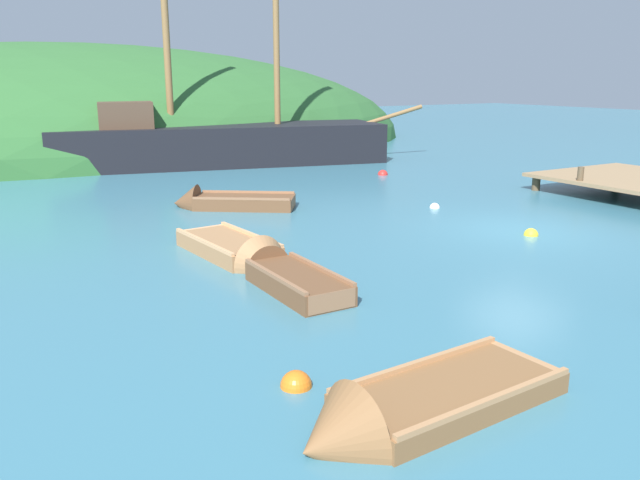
{
  "coord_description": "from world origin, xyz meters",
  "views": [
    {
      "loc": [
        -12.69,
        -11.26,
        3.89
      ],
      "look_at": [
        -5.72,
        0.53,
        0.39
      ],
      "focal_mm": 35.97,
      "sensor_mm": 36.0,
      "label": 1
    }
  ],
  "objects_px": {
    "sailing_ship": "(218,150)",
    "rowboat_outer_right": "(241,255)",
    "buoy_white": "(435,208)",
    "buoy_orange": "(296,386)",
    "buoy_yellow": "(531,235)",
    "rowboat_outer_left": "(225,204)",
    "rowboat_portside": "(407,414)",
    "buoy_red": "(383,175)",
    "rowboat_near_dock": "(286,279)"
  },
  "relations": [
    {
      "from": "rowboat_outer_left",
      "to": "buoy_yellow",
      "type": "xyz_separation_m",
      "value": [
        5.31,
        -7.17,
        -0.13
      ]
    },
    {
      "from": "rowboat_outer_right",
      "to": "buoy_red",
      "type": "relative_size",
      "value": 8.73
    },
    {
      "from": "sailing_ship",
      "to": "buoy_orange",
      "type": "xyz_separation_m",
      "value": [
        -7.29,
        -20.82,
        -0.66
      ]
    },
    {
      "from": "buoy_white",
      "to": "buoy_red",
      "type": "bearing_deg",
      "value": 67.31
    },
    {
      "from": "rowboat_near_dock",
      "to": "buoy_white",
      "type": "xyz_separation_m",
      "value": [
        7.37,
        4.33,
        -0.13
      ]
    },
    {
      "from": "buoy_orange",
      "to": "buoy_white",
      "type": "bearing_deg",
      "value": 41.23
    },
    {
      "from": "sailing_ship",
      "to": "rowboat_near_dock",
      "type": "xyz_separation_m",
      "value": [
        -5.49,
        -17.11,
        -0.53
      ]
    },
    {
      "from": "rowboat_outer_left",
      "to": "buoy_yellow",
      "type": "bearing_deg",
      "value": 161.53
    },
    {
      "from": "rowboat_outer_right",
      "to": "buoy_orange",
      "type": "height_order",
      "value": "rowboat_outer_right"
    },
    {
      "from": "buoy_yellow",
      "to": "buoy_orange",
      "type": "bearing_deg",
      "value": -155.36
    },
    {
      "from": "rowboat_outer_right",
      "to": "buoy_red",
      "type": "bearing_deg",
      "value": 125.39
    },
    {
      "from": "rowboat_outer_left",
      "to": "buoy_red",
      "type": "distance_m",
      "value": 8.68
    },
    {
      "from": "sailing_ship",
      "to": "rowboat_outer_right",
      "type": "relative_size",
      "value": 4.81
    },
    {
      "from": "sailing_ship",
      "to": "buoy_white",
      "type": "distance_m",
      "value": 12.93
    },
    {
      "from": "sailing_ship",
      "to": "rowboat_portside",
      "type": "height_order",
      "value": "sailing_ship"
    },
    {
      "from": "rowboat_portside",
      "to": "buoy_yellow",
      "type": "distance_m",
      "value": 9.94
    },
    {
      "from": "buoy_white",
      "to": "rowboat_near_dock",
      "type": "bearing_deg",
      "value": -149.56
    },
    {
      "from": "rowboat_portside",
      "to": "buoy_orange",
      "type": "xyz_separation_m",
      "value": [
        -0.71,
        1.4,
        -0.08
      ]
    },
    {
      "from": "rowboat_outer_right",
      "to": "rowboat_near_dock",
      "type": "relative_size",
      "value": 1.18
    },
    {
      "from": "sailing_ship",
      "to": "buoy_red",
      "type": "distance_m",
      "value": 7.92
    },
    {
      "from": "buoy_white",
      "to": "rowboat_outer_right",
      "type": "bearing_deg",
      "value": -163.05
    },
    {
      "from": "sailing_ship",
      "to": "buoy_red",
      "type": "height_order",
      "value": "sailing_ship"
    },
    {
      "from": "rowboat_portside",
      "to": "rowboat_near_dock",
      "type": "height_order",
      "value": "rowboat_portside"
    },
    {
      "from": "buoy_white",
      "to": "sailing_ship",
      "type": "bearing_deg",
      "value": 98.37
    },
    {
      "from": "rowboat_outer_left",
      "to": "rowboat_outer_right",
      "type": "distance_m",
      "value": 5.83
    },
    {
      "from": "buoy_red",
      "to": "buoy_orange",
      "type": "bearing_deg",
      "value": -129.46
    },
    {
      "from": "rowboat_outer_left",
      "to": "buoy_white",
      "type": "distance_m",
      "value": 6.39
    },
    {
      "from": "rowboat_portside",
      "to": "rowboat_outer_left",
      "type": "bearing_deg",
      "value": -106.51
    },
    {
      "from": "buoy_white",
      "to": "buoy_orange",
      "type": "bearing_deg",
      "value": -138.77
    },
    {
      "from": "sailing_ship",
      "to": "rowboat_portside",
      "type": "bearing_deg",
      "value": -93.76
    },
    {
      "from": "rowboat_outer_right",
      "to": "buoy_yellow",
      "type": "height_order",
      "value": "rowboat_outer_right"
    },
    {
      "from": "sailing_ship",
      "to": "buoy_yellow",
      "type": "bearing_deg",
      "value": -71.48
    },
    {
      "from": "rowboat_outer_right",
      "to": "rowboat_near_dock",
      "type": "bearing_deg",
      "value": -4.31
    },
    {
      "from": "rowboat_near_dock",
      "to": "buoy_red",
      "type": "xyz_separation_m",
      "value": [
        10.0,
        10.63,
        -0.13
      ]
    },
    {
      "from": "buoy_red",
      "to": "buoy_white",
      "type": "bearing_deg",
      "value": -112.69
    },
    {
      "from": "rowboat_outer_left",
      "to": "rowboat_portside",
      "type": "xyz_separation_m",
      "value": [
        -2.97,
        -12.69,
        -0.05
      ]
    },
    {
      "from": "rowboat_portside",
      "to": "buoy_yellow",
      "type": "bearing_deg",
      "value": -149.65
    },
    {
      "from": "buoy_white",
      "to": "buoy_yellow",
      "type": "distance_m",
      "value": 3.92
    },
    {
      "from": "buoy_red",
      "to": "buoy_orange",
      "type": "distance_m",
      "value": 18.58
    },
    {
      "from": "rowboat_near_dock",
      "to": "buoy_red",
      "type": "distance_m",
      "value": 14.6
    },
    {
      "from": "rowboat_portside",
      "to": "buoy_orange",
      "type": "distance_m",
      "value": 1.57
    },
    {
      "from": "buoy_yellow",
      "to": "rowboat_outer_right",
      "type": "bearing_deg",
      "value": 167.0
    },
    {
      "from": "rowboat_portside",
      "to": "rowboat_outer_right",
      "type": "distance_m",
      "value": 7.26
    },
    {
      "from": "rowboat_outer_right",
      "to": "sailing_ship",
      "type": "bearing_deg",
      "value": 154.77
    },
    {
      "from": "sailing_ship",
      "to": "rowboat_outer_right",
      "type": "bearing_deg",
      "value": -97.41
    },
    {
      "from": "buoy_red",
      "to": "buoy_yellow",
      "type": "bearing_deg",
      "value": -105.45
    },
    {
      "from": "buoy_red",
      "to": "buoy_orange",
      "type": "relative_size",
      "value": 0.98
    },
    {
      "from": "rowboat_outer_right",
      "to": "buoy_white",
      "type": "bearing_deg",
      "value": 101.87
    },
    {
      "from": "rowboat_portside",
      "to": "buoy_white",
      "type": "relative_size",
      "value": 11.68
    },
    {
      "from": "rowboat_outer_left",
      "to": "rowboat_portside",
      "type": "distance_m",
      "value": 13.04
    }
  ]
}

